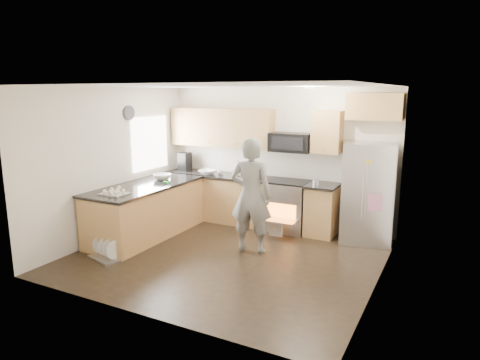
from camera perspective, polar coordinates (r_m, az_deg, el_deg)
The scene contains 8 objects.
ground at distance 6.76m, azimuth -1.83°, elevation -10.18°, with size 4.50×4.50×0.00m, color black.
room_shell at distance 6.37m, azimuth -2.14°, elevation 4.07°, with size 4.54×4.04×2.62m.
back_cabinet_run at distance 8.24m, azimuth 0.46°, elevation 0.81°, with size 4.45×0.64×2.50m.
peninsula at distance 7.76m, azimuth -12.33°, elevation -3.95°, with size 0.96×2.36×1.03m.
stove_range at distance 7.88m, azimuth 6.38°, elevation -1.90°, with size 0.76×0.97×1.79m.
refrigerator at distance 7.48m, azimuth 16.63°, elevation -1.71°, with size 0.93×0.78×1.70m.
person at distance 6.71m, azimuth 1.48°, elevation -2.12°, with size 0.67×0.44×1.83m, color gray.
dish_rack at distance 6.99m, azimuth -17.18°, elevation -9.22°, with size 0.60×0.53×0.32m.
Camera 1 is at (3.07, -5.48, 2.51)m, focal length 32.00 mm.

